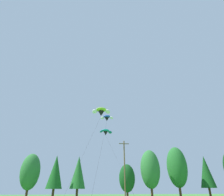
% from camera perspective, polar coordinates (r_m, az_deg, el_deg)
% --- Properties ---
extents(treeline_tree_d, '(4.85, 4.85, 11.28)m').
position_cam_1_polar(treeline_tree_d, '(57.49, -22.78, -19.19)').
color(treeline_tree_d, '#472D19').
rests_on(treeline_tree_d, ground_plane).
extents(treeline_tree_e, '(3.95, 3.95, 10.69)m').
position_cam_1_polar(treeline_tree_e, '(54.19, -16.20, -19.97)').
color(treeline_tree_e, '#472D19').
rests_on(treeline_tree_e, ground_plane).
extents(treeline_tree_f, '(3.97, 3.97, 10.77)m').
position_cam_1_polar(treeline_tree_f, '(54.96, -9.82, -20.56)').
color(treeline_tree_f, '#472D19').
rests_on(treeline_tree_f, ground_plane).
extents(treeline_tree_g, '(4.21, 4.21, 8.91)m').
position_cam_1_polar(treeline_tree_g, '(56.11, 4.41, -22.29)').
color(treeline_tree_g, '#472D19').
rests_on(treeline_tree_g, ground_plane).
extents(treeline_tree_h, '(5.25, 5.25, 12.78)m').
position_cam_1_polar(treeline_tree_h, '(57.83, 11.09, -19.68)').
color(treeline_tree_h, '#472D19').
rests_on(treeline_tree_h, ground_plane).
extents(treeline_tree_i, '(5.57, 5.57, 13.98)m').
position_cam_1_polar(treeline_tree_i, '(61.63, 18.44, -18.55)').
color(treeline_tree_i, '#472D19').
rests_on(treeline_tree_i, ground_plane).
extents(treeline_tree_j, '(4.17, 4.17, 11.68)m').
position_cam_1_polar(treeline_tree_j, '(65.74, 25.77, -18.78)').
color(treeline_tree_j, '#472D19').
rests_on(treeline_tree_j, ground_plane).
extents(utility_pole, '(2.20, 0.26, 12.37)m').
position_cam_1_polar(utility_pole, '(43.23, 3.71, -20.09)').
color(utility_pole, brown).
rests_on(utility_pole, ground_plane).
extents(parafoil_kite_high_lime_white, '(6.68, 10.76, 15.01)m').
position_cam_1_polar(parafoil_kite_high_lime_white, '(36.32, -3.17, -3.97)').
color(parafoil_kite_high_lime_white, '#93D633').
extents(parafoil_kite_mid_blue_white, '(5.42, 16.86, 16.71)m').
position_cam_1_polar(parafoil_kite_mid_blue_white, '(43.97, -1.51, -5.83)').
color(parafoil_kite_mid_blue_white, blue).
extents(parafoil_kite_far_teal, '(3.51, 22.77, 15.11)m').
position_cam_1_polar(parafoil_kite_far_teal, '(50.42, -1.83, -9.85)').
color(parafoil_kite_far_teal, teal).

